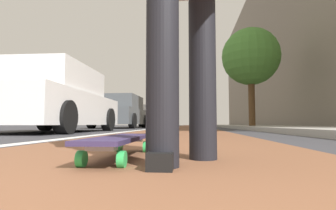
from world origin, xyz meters
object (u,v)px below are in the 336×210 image
(parked_car_near, at_px, (53,101))
(skateboard, at_px, (121,140))
(traffic_light, at_px, (170,91))
(parked_car_mid, at_px, (121,113))
(street_tree_mid, at_px, (251,57))
(parked_car_far, at_px, (148,117))

(parked_car_near, bearing_deg, skateboard, -147.76)
(skateboard, height_order, traffic_light, traffic_light)
(parked_car_mid, bearing_deg, skateboard, -164.71)
(traffic_light, xyz_separation_m, street_tree_mid, (-10.77, -4.80, 0.29))
(parked_car_near, xyz_separation_m, parked_car_far, (12.99, -0.03, 0.03))
(parked_car_far, bearing_deg, parked_car_mid, 178.49)
(parked_car_mid, height_order, street_tree_mid, street_tree_mid)
(parked_car_near, distance_m, street_tree_mid, 9.80)
(parked_car_near, bearing_deg, traffic_light, -3.77)
(parked_car_near, bearing_deg, parked_car_far, -0.13)
(parked_car_mid, xyz_separation_m, parked_car_far, (6.71, -0.18, 0.01))
(street_tree_mid, bearing_deg, traffic_light, 24.03)
(parked_car_near, relative_size, parked_car_mid, 1.00)
(parked_car_far, bearing_deg, street_tree_mid, -133.92)
(traffic_light, height_order, street_tree_mid, street_tree_mid)
(parked_car_mid, bearing_deg, parked_car_far, -1.51)
(traffic_light, bearing_deg, parked_car_near, 176.23)
(street_tree_mid, bearing_deg, parked_car_mid, 98.97)
(skateboard, relative_size, traffic_light, 0.18)
(parked_car_near, xyz_separation_m, parked_car_mid, (6.28, 0.15, 0.01))
(parked_car_mid, height_order, traffic_light, traffic_light)
(parked_car_near, xyz_separation_m, street_tree_mid, (7.25, -5.99, 2.73))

